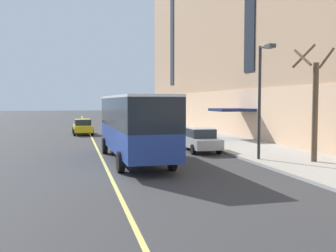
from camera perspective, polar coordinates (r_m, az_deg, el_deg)
ground_plane at (r=18.26m, az=-6.00°, el=-6.90°), size 260.00×260.00×0.00m
sidewalk at (r=24.24m, az=16.47°, el=-4.25°), size 5.54×160.00×0.15m
city_bus at (r=21.70m, az=-4.90°, el=0.37°), size 3.04×10.89×3.63m
parked_car_red_0 at (r=52.22m, az=-4.63°, el=0.79°), size 2.02×4.43×1.56m
parked_car_darkgray_2 at (r=35.57m, az=-0.56°, el=-0.50°), size 1.99×4.79×1.56m
parked_car_silver_3 at (r=26.17m, az=4.60°, el=-1.98°), size 1.98×4.80×1.56m
taxi_cab at (r=40.29m, az=-12.28°, el=-0.10°), size 2.05×4.77×1.56m
street_tree_mid_block at (r=22.01m, az=20.44°, el=3.17°), size 1.72×1.87×6.31m
street_lamp at (r=21.81m, az=13.45°, el=5.22°), size 0.36×1.48×6.16m
fire_hydrant at (r=44.05m, az=-0.61°, el=-0.09°), size 0.42×0.24×0.72m
lane_centerline at (r=21.13m, az=-9.20°, el=-5.49°), size 0.16×140.00×0.01m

